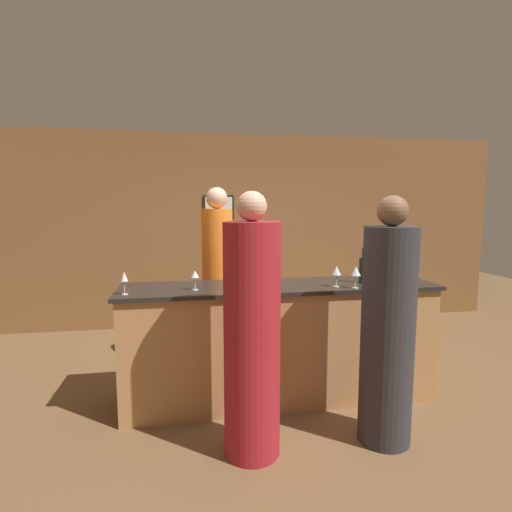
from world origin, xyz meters
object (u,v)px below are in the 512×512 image
(guest_1, at_px, (388,331))
(bartender, at_px, (218,286))
(guest_0, at_px, (252,337))
(wine_bottle_0, at_px, (243,272))
(wine_bottle_1, at_px, (363,269))

(guest_1, bearing_deg, bartender, 126.69)
(guest_0, height_order, wine_bottle_0, guest_0)
(guest_1, height_order, wine_bottle_0, guest_1)
(guest_1, xyz_separation_m, wine_bottle_1, (0.14, 0.74, 0.34))
(bartender, xyz_separation_m, wine_bottle_0, (0.18, -0.67, 0.25))
(wine_bottle_1, bearing_deg, bartender, 148.54)
(guest_0, relative_size, guest_1, 1.01)
(wine_bottle_0, bearing_deg, bartender, 104.95)
(guest_0, bearing_deg, bartender, 94.68)
(guest_0, bearing_deg, guest_1, -0.79)
(bartender, xyz_separation_m, guest_0, (0.12, -1.50, -0.06))
(guest_1, relative_size, wine_bottle_0, 6.29)
(bartender, relative_size, guest_0, 1.05)
(guest_0, xyz_separation_m, guest_1, (1.01, -0.01, -0.01))
(wine_bottle_0, bearing_deg, guest_0, -93.85)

